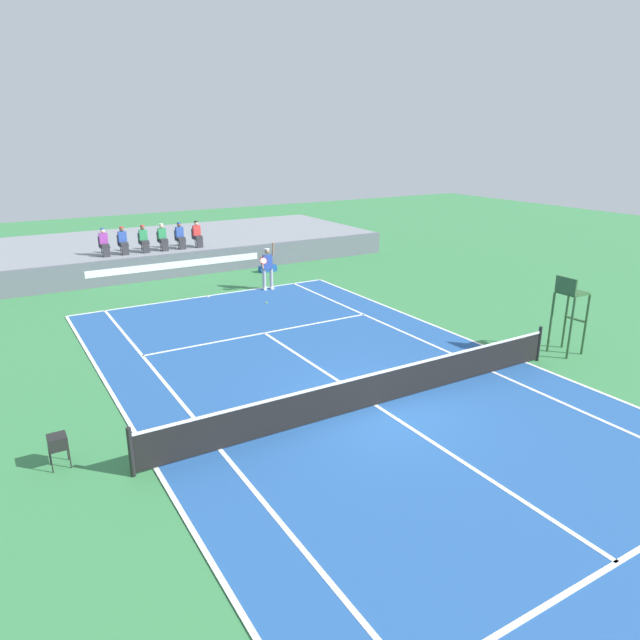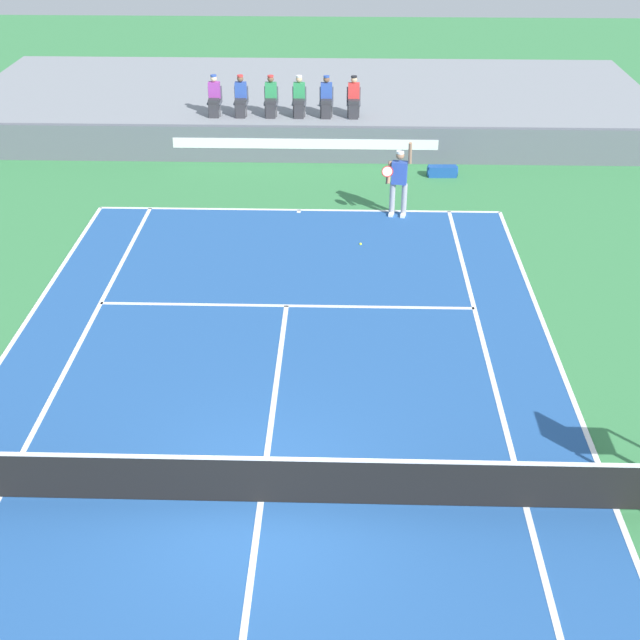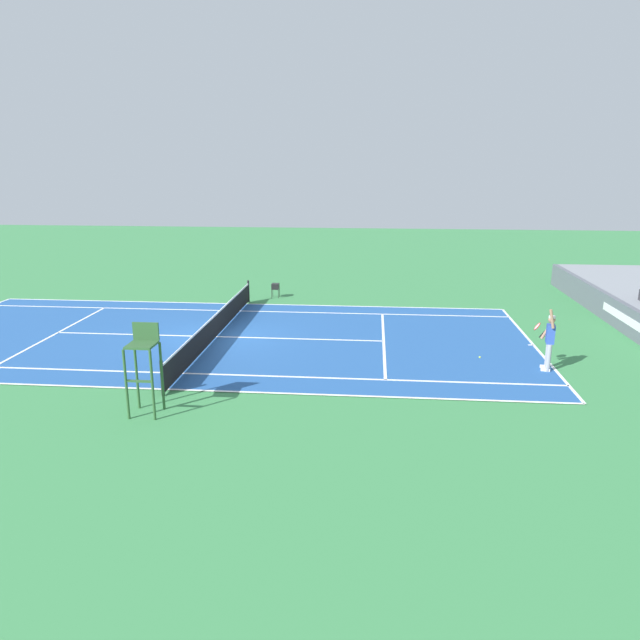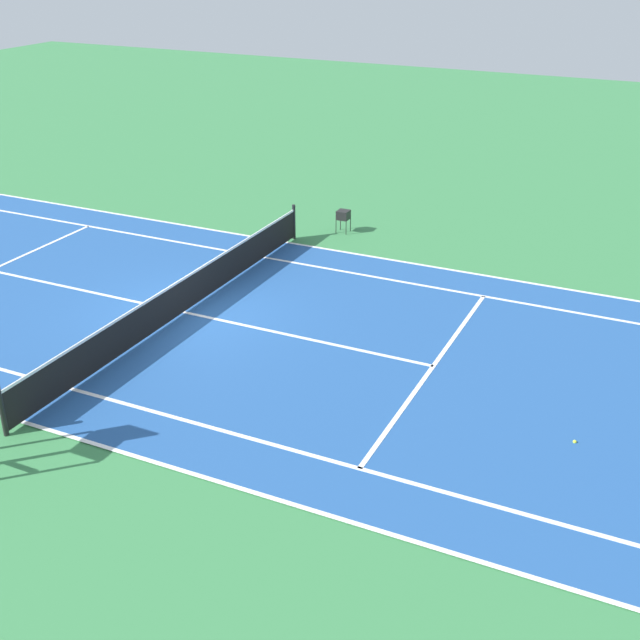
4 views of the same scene
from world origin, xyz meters
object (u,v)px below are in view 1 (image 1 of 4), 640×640
Objects in this scene: spectator_seated_4 at (180,236)px; equipment_bag at (268,268)px; ball_hopper at (57,441)px; spectator_seated_0 at (104,243)px; tennis_ball at (267,303)px; spectator_seated_5 at (197,234)px; spectator_seated_3 at (163,238)px; tennis_player at (267,267)px; umpire_chair at (569,305)px; spectator_seated_2 at (144,239)px; spectator_seated_1 at (123,241)px.

spectator_seated_4 reaches higher than equipment_bag.
ball_hopper is (-7.75, -15.91, -1.17)m from spectator_seated_4.
spectator_seated_0 is 8.84m from tennis_ball.
spectator_seated_0 is 1.00× the size of spectator_seated_5.
spectator_seated_0 is at bearing 180.00° from spectator_seated_3.
spectator_seated_3 is 6.20m from tennis_player.
spectator_seated_3 is at bearing 152.28° from equipment_bag.
spectator_seated_2 is at bearing 115.87° from umpire_chair.
spectator_seated_2 is at bearing 110.79° from tennis_ball.
spectator_seated_4 is 0.86m from spectator_seated_5.
spectator_seated_1 is 8.44m from tennis_ball.
spectator_seated_3 is 1.00× the size of spectator_seated_4.
equipment_bag is (5.31, -2.32, -1.58)m from spectator_seated_2.
equipment_bag is at bearing -40.80° from spectator_seated_5.
umpire_chair reaches higher than ball_hopper.
spectator_seated_5 is at bearing 139.20° from equipment_bag.
spectator_seated_3 reaches higher than tennis_ball.
spectator_seated_0 is 19.78m from umpire_chair.
tennis_ball is at bearing -75.54° from spectator_seated_3.
spectator_seated_5 reaches higher than tennis_ball.
spectator_seated_0 and spectator_seated_1 have the same top height.
tennis_ball is 0.10× the size of ball_hopper.
equipment_bag is at bearing 64.13° from tennis_player.
spectator_seated_3 is at bearing 0.00° from spectator_seated_2.
spectator_seated_1 is 2.72m from spectator_seated_4.
spectator_seated_5 is 1.40× the size of equipment_bag.
spectator_seated_0 is at bearing 161.93° from equipment_bag.
spectator_seated_3 is at bearing 66.61° from ball_hopper.
spectator_seated_5 is (3.58, 0.00, 0.00)m from spectator_seated_1.
spectator_seated_5 reaches higher than tennis_player.
tennis_player is at bearing -115.87° from equipment_bag.
spectator_seated_3 is 0.86m from spectator_seated_4.
ball_hopper is at bearing -118.42° from spectator_seated_5.
spectator_seated_3 is at bearing 180.00° from spectator_seated_5.
spectator_seated_0 reaches higher than tennis_player.
spectator_seated_4 reaches higher than tennis_ball.
spectator_seated_3 is at bearing 104.46° from tennis_ball.
equipment_bag is (-2.95, 14.71, -1.40)m from umpire_chair.
spectator_seated_4 is 7.63m from tennis_ball.
tennis_player is 0.85× the size of umpire_chair.
tennis_ball is at bearing -69.21° from spectator_seated_2.
spectator_seated_0 and spectator_seated_5 have the same top height.
tennis_player is at bearing -48.68° from spectator_seated_1.
equipment_bag is (7.11, -2.32, -1.58)m from spectator_seated_0.
spectator_seated_1 and spectator_seated_2 have the same top height.
tennis_player is (4.76, -5.42, -0.74)m from spectator_seated_1.
spectator_seated_2 is (0.96, 0.00, 0.00)m from spectator_seated_1.
umpire_chair is 14.33m from ball_hopper.
spectator_seated_3 is 1.00× the size of spectator_seated_5.
tennis_player is at bearing -54.91° from spectator_seated_2.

